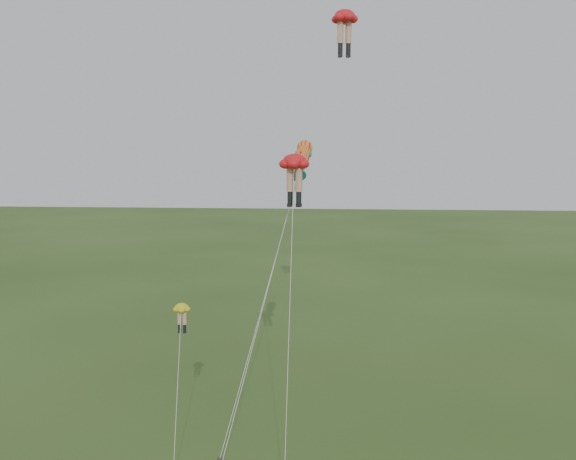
{
  "coord_description": "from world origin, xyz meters",
  "views": [
    {
      "loc": [
        5.86,
        -29.61,
        15.12
      ],
      "look_at": [
        2.62,
        6.0,
        10.91
      ],
      "focal_mm": 40.0,
      "sensor_mm": 36.0,
      "label": 1
    }
  ],
  "objects": [
    {
      "name": "fish_kite",
      "position": [
        3.44,
        4.94,
        14.89
      ],
      "size": [
        4.16,
        8.51,
        16.14
      ],
      "rotation": [
        0.63,
        0.0,
        -0.14
      ],
      "color": "gold",
      "rests_on": "ground"
    },
    {
      "name": "legs_kite_red_mid",
      "position": [
        3.23,
        2.79,
        14.41
      ],
      "size": [
        2.02,
        6.97,
        15.18
      ],
      "rotation": [
        0.0,
        0.0,
        -0.34
      ],
      "color": "red",
      "rests_on": "ground"
    },
    {
      "name": "legs_kite_red_high",
      "position": [
        5.57,
        12.06,
        23.31
      ],
      "size": [
        7.03,
        13.45,
        24.22
      ],
      "rotation": [
        0.0,
        0.0,
        0.26
      ],
      "color": "red",
      "rests_on": "ground"
    },
    {
      "name": "legs_kite_yellow",
      "position": [
        -2.14,
        0.48,
        7.12
      ],
      "size": [
        0.96,
        3.42,
        7.87
      ],
      "rotation": [
        0.0,
        0.0,
        -0.1
      ],
      "color": "yellow",
      "rests_on": "ground"
    }
  ]
}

